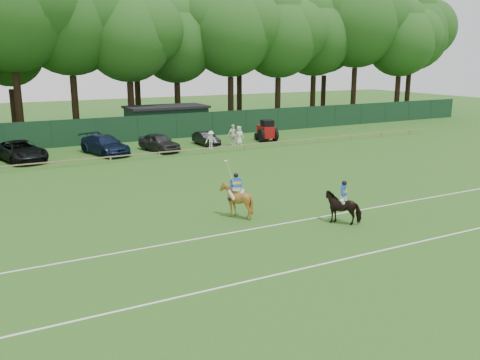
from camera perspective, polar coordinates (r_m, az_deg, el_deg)
ground at (r=25.66m, az=2.16°, el=-4.56°), size 160.00×160.00×0.00m
horse_dark at (r=25.64m, az=11.50°, el=-3.02°), size 1.88×1.92×1.56m
horse_chestnut at (r=25.97m, az=-0.44°, el=-2.27°), size 1.78×1.91×1.78m
suv_black at (r=43.68m, az=-23.39°, el=3.01°), size 4.08×6.26×1.60m
sedan_navy at (r=44.44m, az=-14.93°, el=3.84°), size 3.73×5.97×1.61m
hatch_grey at (r=44.99m, az=-9.07°, el=4.20°), size 2.96×4.87×1.55m
estate_black at (r=47.60m, az=-3.82°, el=4.66°), size 1.40×3.77×1.23m
spectator_left at (r=45.62m, az=-3.29°, el=4.52°), size 1.11×0.73×1.60m
spectator_mid at (r=47.17m, az=-0.83°, el=5.06°), size 1.23×0.72×1.97m
spectator_right at (r=47.61m, az=-0.10°, el=5.02°), size 0.90×0.62×1.77m
rider_dark at (r=25.45m, az=11.61°, el=-1.48°), size 0.77×0.75×1.41m
rider_chestnut at (r=25.75m, az=-0.44°, el=-0.60°), size 0.93×0.69×2.05m
polo_ball at (r=27.87m, az=13.31°, el=-3.34°), size 0.09×0.09×0.09m
pitch_lines at (r=22.87m, az=6.58°, el=-6.94°), size 60.00×5.10×0.01m
pitch_rail at (r=41.64m, az=-10.34°, el=2.94°), size 62.10×0.10×0.50m
perimeter_fence at (r=50.07m, az=-13.55°, el=5.49°), size 92.08×0.08×2.50m
utility_shed at (r=54.62m, az=-8.25°, el=6.68°), size 8.40×4.40×3.04m
tree_row at (r=58.41m, az=-13.58°, el=5.37°), size 96.00×12.00×21.00m
tractor at (r=49.96m, az=2.98°, el=5.52°), size 2.00×2.68×2.07m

